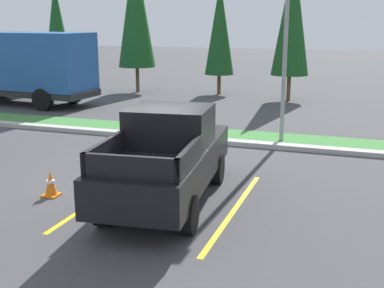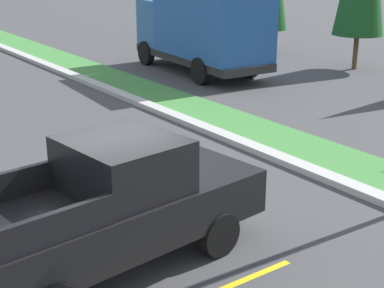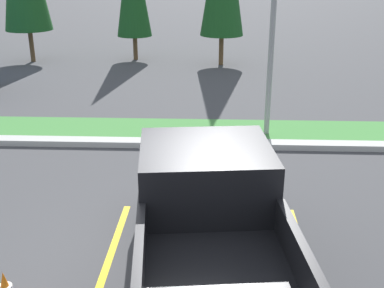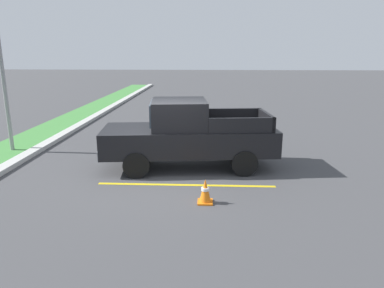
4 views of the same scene
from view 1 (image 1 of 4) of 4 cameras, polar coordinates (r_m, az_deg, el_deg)
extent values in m
plane|color=#424244|center=(12.12, -5.83, -5.15)|extent=(120.00, 120.00, 0.00)
cube|color=yellow|center=(11.90, -9.82, -5.64)|extent=(0.12, 4.80, 0.01)
cube|color=yellow|center=(10.82, 4.87, -7.51)|extent=(0.12, 4.80, 0.01)
cube|color=#B2B2AD|center=(16.58, 1.40, 0.46)|extent=(56.00, 0.40, 0.15)
cube|color=#42843D|center=(17.61, 2.49, 1.11)|extent=(56.00, 1.80, 0.06)
cylinder|color=black|center=(12.79, -4.66, -2.30)|extent=(0.36, 0.79, 0.76)
cylinder|color=black|center=(12.40, 2.86, -2.80)|extent=(0.36, 0.79, 0.76)
cylinder|color=black|center=(10.03, -10.00, -7.14)|extent=(0.36, 0.79, 0.76)
cylinder|color=black|center=(9.53, -0.43, -8.08)|extent=(0.36, 0.79, 0.76)
cube|color=black|center=(10.99, -2.90, -2.30)|extent=(2.45, 5.37, 0.76)
cube|color=black|center=(11.07, -2.53, 2.10)|extent=(1.92, 1.78, 0.84)
cube|color=#2D3842|center=(11.84, -1.48, 3.14)|extent=(1.62, 0.23, 0.63)
cube|color=black|center=(9.78, -10.05, -0.92)|extent=(0.30, 1.90, 0.44)
cube|color=black|center=(9.27, -0.30, -1.54)|extent=(0.30, 1.90, 0.44)
cube|color=black|center=(8.67, -7.14, -2.75)|extent=(1.80, 0.29, 0.44)
cube|color=silver|center=(13.43, 0.05, -0.30)|extent=(1.81, 0.35, 0.28)
cylinder|color=black|center=(27.86, -20.79, 5.99)|extent=(1.02, 0.38, 1.00)
cylinder|color=black|center=(23.30, -16.72, 4.89)|extent=(1.02, 0.38, 1.00)
cylinder|color=black|center=(25.00, -13.48, 5.69)|extent=(1.02, 0.38, 1.00)
cube|color=#262626|center=(25.28, -18.28, 5.80)|extent=(6.96, 2.83, 0.30)
cube|color=#235199|center=(24.60, -17.13, 9.08)|extent=(5.17, 2.79, 2.60)
cylinder|color=gray|center=(16.46, 10.64, 11.02)|extent=(0.14, 0.14, 6.34)
cylinder|color=brown|center=(30.65, -14.87, 7.18)|extent=(0.20, 0.20, 1.10)
cone|color=#194C1E|center=(30.46, -15.24, 12.91)|extent=(1.59, 1.59, 5.02)
cylinder|color=brown|center=(28.39, -6.25, 7.37)|extent=(0.20, 0.20, 1.41)
cone|color=#194C1E|center=(28.21, -6.47, 15.31)|extent=(2.04, 2.04, 6.44)
cylinder|color=brown|center=(27.43, 3.11, 6.85)|extent=(0.20, 0.20, 1.08)
cone|color=#194C1E|center=(27.21, 3.19, 13.15)|extent=(1.57, 1.57, 4.94)
cylinder|color=brown|center=(25.67, 11.00, 6.35)|extent=(0.20, 0.20, 1.28)
cone|color=#194C1E|center=(25.46, 11.38, 14.32)|extent=(1.85, 1.85, 5.85)
cube|color=orange|center=(12.05, -15.79, -5.64)|extent=(0.36, 0.36, 0.04)
cone|color=orange|center=(11.95, -15.88, -4.29)|extent=(0.28, 0.28, 0.56)
cylinder|color=white|center=(11.94, -15.89, -4.16)|extent=(0.19, 0.19, 0.07)
camera|label=2|loc=(6.99, 51.71, 16.57)|focal=54.95mm
camera|label=3|loc=(5.66, -26.25, 17.86)|focal=45.21mm
camera|label=4|loc=(17.19, -39.32, 9.41)|focal=33.36mm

